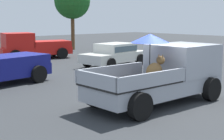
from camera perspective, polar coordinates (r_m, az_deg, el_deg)
The scene contains 5 objects.
ground_plane at distance 11.51m, azimuth 7.24°, elevation -5.55°, with size 80.00×80.00×0.00m, color #2D3033.
pickup_truck_main at distance 11.67m, azimuth 8.91°, elevation -0.52°, with size 5.07×2.30×2.32m.
pickup_truck_far at distance 24.25m, azimuth -13.12°, elevation 3.89°, with size 5.08×2.97×1.80m.
parked_sedan_near at distance 20.11m, azimuth 0.45°, elevation 2.79°, with size 4.50×2.42×1.33m.
tree_by_lot at distance 30.56m, azimuth -6.63°, elevation 11.31°, with size 3.13×3.13×5.83m.
Camera 1 is at (-8.46, -7.28, 2.83)m, focal length 54.91 mm.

